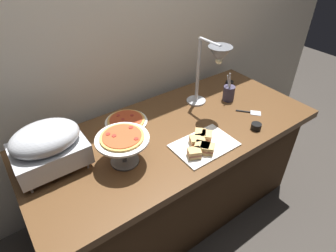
{
  "coord_description": "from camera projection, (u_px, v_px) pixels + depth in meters",
  "views": [
    {
      "loc": [
        -0.87,
        -1.14,
        1.84
      ],
      "look_at": [
        -0.05,
        0.0,
        0.81
      ],
      "focal_mm": 30.08,
      "sensor_mm": 36.0,
      "label": 1
    }
  ],
  "objects": [
    {
      "name": "utensil_holder",
      "position": [
        229.0,
        93.0,
        2.06
      ],
      "size": [
        0.08,
        0.08,
        0.22
      ],
      "color": "#383347",
      "rests_on": "buffet_table"
    },
    {
      "name": "pizza_plate_center",
      "position": [
        123.0,
        141.0,
        1.47
      ],
      "size": [
        0.29,
        0.29,
        0.18
      ],
      "color": "#595B60",
      "rests_on": "buffet_table"
    },
    {
      "name": "heat_lamp",
      "position": [
        215.0,
        60.0,
        1.76
      ],
      "size": [
        0.15,
        0.33,
        0.48
      ],
      "color": "#B7BABF",
      "rests_on": "buffet_table"
    },
    {
      "name": "chafing_dish",
      "position": [
        48.0,
        145.0,
        1.44
      ],
      "size": [
        0.36,
        0.27,
        0.27
      ],
      "color": "#B7BABF",
      "rests_on": "buffet_table"
    },
    {
      "name": "sauce_cup_far",
      "position": [
        256.0,
        126.0,
        1.79
      ],
      "size": [
        0.06,
        0.06,
        0.04
      ],
      "color": "black",
      "rests_on": "buffet_table"
    },
    {
      "name": "serving_spatula",
      "position": [
        250.0,
        112.0,
        1.95
      ],
      "size": [
        0.14,
        0.15,
        0.01
      ],
      "color": "#B7BABF",
      "rests_on": "buffet_table"
    },
    {
      "name": "back_wall",
      "position": [
        130.0,
        40.0,
        1.86
      ],
      "size": [
        4.4,
        0.04,
        2.4
      ],
      "primitive_type": "cube",
      "color": "beige",
      "rests_on": "ground_plane"
    },
    {
      "name": "sauce_cup_near",
      "position": [
        229.0,
        83.0,
        2.26
      ],
      "size": [
        0.06,
        0.06,
        0.03
      ],
      "color": "black",
      "rests_on": "buffet_table"
    },
    {
      "name": "pizza_plate_front",
      "position": [
        126.0,
        121.0,
        1.85
      ],
      "size": [
        0.28,
        0.28,
        0.03
      ],
      "color": "white",
      "rests_on": "buffet_table"
    },
    {
      "name": "buffet_table",
      "position": [
        174.0,
        171.0,
        2.02
      ],
      "size": [
        1.9,
        0.84,
        0.76
      ],
      "color": "brown",
      "rests_on": "ground_plane"
    },
    {
      "name": "ground_plane",
      "position": [
        173.0,
        205.0,
        2.25
      ],
      "size": [
        8.0,
        8.0,
        0.0
      ],
      "primitive_type": "plane",
      "color": "#38332D"
    },
    {
      "name": "sandwich_platter",
      "position": [
        202.0,
        144.0,
        1.64
      ],
      "size": [
        0.37,
        0.25,
        0.06
      ],
      "color": "white",
      "rests_on": "buffet_table"
    }
  ]
}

